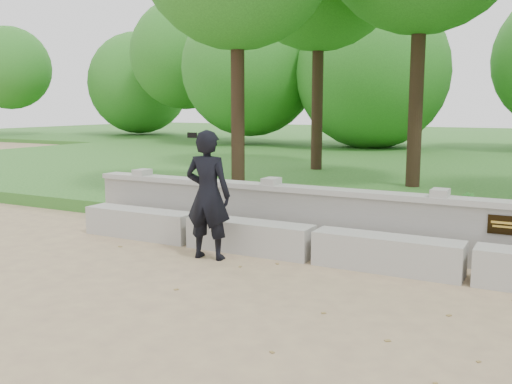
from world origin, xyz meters
The scene contains 6 objects.
ground centered at (0.00, 0.00, 0.00)m, with size 80.00×80.00×0.00m, color tan.
concrete_bench centered at (0.00, 1.90, 0.22)m, with size 11.90×0.45×0.45m.
parapet_wall centered at (0.00, 2.60, 0.46)m, with size 12.50×0.35×0.90m.
man_main centered at (-3.33, 1.33, 0.89)m, with size 0.69×0.62×1.78m.
shrub_a centered at (-3.27, 3.46, 0.54)m, with size 0.31×0.21×0.59m, color #307E2A.
shrub_b centered at (-0.27, 3.30, 0.56)m, with size 0.34×0.27×0.62m, color #307E2A.
Camera 1 is at (0.84, -5.13, 2.10)m, focal length 40.00 mm.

